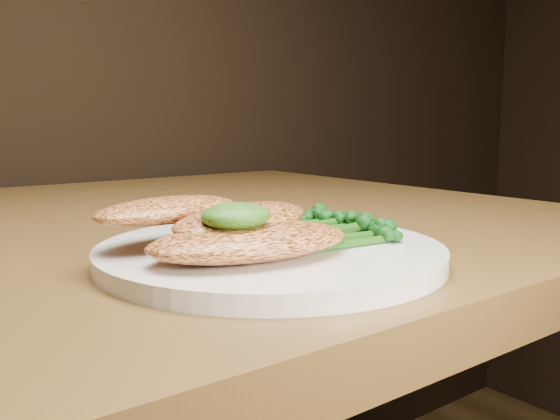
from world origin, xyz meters
TOP-DOWN VIEW (x-y plane):
  - plate at (0.12, 0.80)m, footprint 0.26×0.26m
  - chicken_front at (0.08, 0.78)m, footprint 0.15×0.10m
  - chicken_mid at (0.10, 0.81)m, footprint 0.15×0.11m
  - chicken_back at (0.06, 0.85)m, footprint 0.13×0.08m
  - pesto_front at (0.07, 0.78)m, footprint 0.05×0.05m
  - broccolini_bundle at (0.16, 0.81)m, footprint 0.13×0.10m

SIDE VIEW (x-z plane):
  - plate at x=0.12m, z-range 0.75..0.76m
  - broccolini_bundle at x=0.16m, z-range 0.76..0.78m
  - chicken_front at x=0.08m, z-range 0.76..0.79m
  - chicken_mid at x=0.10m, z-range 0.77..0.79m
  - chicken_back at x=0.06m, z-range 0.78..0.80m
  - pesto_front at x=0.07m, z-range 0.78..0.80m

